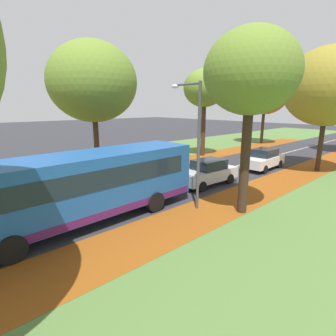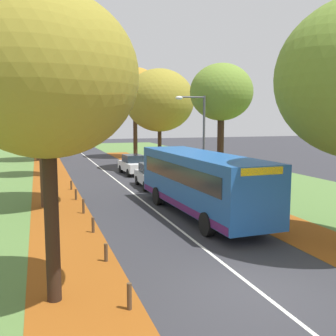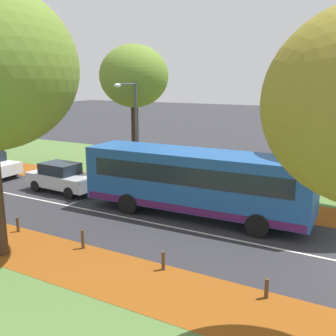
{
  "view_description": "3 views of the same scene",
  "coord_description": "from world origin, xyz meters",
  "px_view_note": "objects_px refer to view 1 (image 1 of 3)",
  "views": [
    {
      "loc": [
        11.99,
        3.61,
        4.93
      ],
      "look_at": [
        1.53,
        13.11,
        1.56
      ],
      "focal_mm": 28.0,
      "sensor_mm": 36.0,
      "label": 1
    },
    {
      "loc": [
        -5.54,
        -9.04,
        4.66
      ],
      "look_at": [
        0.42,
        8.89,
        2.26
      ],
      "focal_mm": 42.0,
      "sensor_mm": 36.0,
      "label": 2
    },
    {
      "loc": [
        -13.82,
        0.82,
        6.14
      ],
      "look_at": [
        1.59,
        9.45,
        2.14
      ],
      "focal_mm": 42.0,
      "sensor_mm": 36.0,
      "label": 3
    }
  ],
  "objects_px": {
    "streetlamp_right": "(194,132)",
    "car_silver_lead": "(208,172)",
    "bollard_sixth": "(162,165)",
    "bus": "(85,184)",
    "car_white_following": "(263,159)",
    "tree_left_mid": "(204,89)",
    "tree_right_near": "(251,73)",
    "bollard_fifth": "(126,172)",
    "tree_right_mid": "(328,87)",
    "tree_left_far": "(265,94)",
    "bollard_fourth": "(80,180)",
    "bollard_third": "(20,192)",
    "tree_left_near": "(93,82)"
  },
  "relations": [
    {
      "from": "tree_left_mid",
      "to": "bus",
      "type": "distance_m",
      "value": 17.83
    },
    {
      "from": "tree_right_mid",
      "to": "bollard_sixth",
      "type": "height_order",
      "value": "tree_right_mid"
    },
    {
      "from": "tree_right_near",
      "to": "bus",
      "type": "height_order",
      "value": "tree_right_near"
    },
    {
      "from": "tree_left_mid",
      "to": "tree_right_near",
      "type": "distance_m",
      "value": 14.6
    },
    {
      "from": "streetlamp_right",
      "to": "car_silver_lead",
      "type": "bearing_deg",
      "value": 118.61
    },
    {
      "from": "bollard_fifth",
      "to": "car_silver_lead",
      "type": "height_order",
      "value": "car_silver_lead"
    },
    {
      "from": "streetlamp_right",
      "to": "car_white_following",
      "type": "xyz_separation_m",
      "value": [
        -1.66,
        10.12,
        -2.92
      ]
    },
    {
      "from": "tree_left_near",
      "to": "bollard_fourth",
      "type": "distance_m",
      "value": 6.74
    },
    {
      "from": "tree_left_mid",
      "to": "bus",
      "type": "bearing_deg",
      "value": -66.37
    },
    {
      "from": "bus",
      "to": "car_white_following",
      "type": "bearing_deg",
      "value": 89.16
    },
    {
      "from": "tree_right_mid",
      "to": "bollard_fourth",
      "type": "bearing_deg",
      "value": -119.44
    },
    {
      "from": "tree_right_near",
      "to": "car_white_following",
      "type": "distance_m",
      "value": 11.05
    },
    {
      "from": "bollard_third",
      "to": "bus",
      "type": "relative_size",
      "value": 0.06
    },
    {
      "from": "bollard_fourth",
      "to": "bollard_sixth",
      "type": "xyz_separation_m",
      "value": [
        -0.03,
        6.87,
        -0.06
      ]
    },
    {
      "from": "bollard_fifth",
      "to": "car_white_following",
      "type": "relative_size",
      "value": 0.15
    },
    {
      "from": "tree_left_mid",
      "to": "streetlamp_right",
      "type": "xyz_separation_m",
      "value": [
        8.76,
        -11.05,
        -2.79
      ]
    },
    {
      "from": "tree_left_near",
      "to": "bollard_fifth",
      "type": "relative_size",
      "value": 14.65
    },
    {
      "from": "tree_right_near",
      "to": "bus",
      "type": "xyz_separation_m",
      "value": [
        -3.92,
        -5.92,
        -4.56
      ]
    },
    {
      "from": "bollard_fifth",
      "to": "car_white_following",
      "type": "distance_m",
      "value": 10.85
    },
    {
      "from": "tree_left_mid",
      "to": "tree_right_mid",
      "type": "bearing_deg",
      "value": 9.52
    },
    {
      "from": "tree_left_near",
      "to": "car_white_following",
      "type": "relative_size",
      "value": 2.16
    },
    {
      "from": "tree_left_far",
      "to": "bollard_sixth",
      "type": "relative_size",
      "value": 14.99
    },
    {
      "from": "bollard_sixth",
      "to": "bus",
      "type": "bearing_deg",
      "value": -59.06
    },
    {
      "from": "bollard_sixth",
      "to": "bollard_fifth",
      "type": "bearing_deg",
      "value": -90.35
    },
    {
      "from": "tree_left_near",
      "to": "bus",
      "type": "distance_m",
      "value": 9.57
    },
    {
      "from": "tree_left_near",
      "to": "car_silver_lead",
      "type": "distance_m",
      "value": 9.88
    },
    {
      "from": "streetlamp_right",
      "to": "bus",
      "type": "distance_m",
      "value": 5.43
    },
    {
      "from": "tree_left_near",
      "to": "car_silver_lead",
      "type": "relative_size",
      "value": 2.16
    },
    {
      "from": "tree_left_mid",
      "to": "tree_right_near",
      "type": "relative_size",
      "value": 1.03
    },
    {
      "from": "bollard_fourth",
      "to": "bollard_sixth",
      "type": "height_order",
      "value": "bollard_fourth"
    },
    {
      "from": "car_white_following",
      "to": "tree_left_far",
      "type": "bearing_deg",
      "value": 119.04
    },
    {
      "from": "tree_left_far",
      "to": "tree_left_near",
      "type": "bearing_deg",
      "value": -89.47
    },
    {
      "from": "bollard_fourth",
      "to": "streetlamp_right",
      "type": "relative_size",
      "value": 0.12
    },
    {
      "from": "tree_left_far",
      "to": "car_white_following",
      "type": "distance_m",
      "value": 16.53
    },
    {
      "from": "bollard_third",
      "to": "streetlamp_right",
      "type": "distance_m",
      "value": 9.99
    },
    {
      "from": "car_white_following",
      "to": "bollard_fifth",
      "type": "bearing_deg",
      "value": -121.07
    },
    {
      "from": "bollard_sixth",
      "to": "tree_left_far",
      "type": "bearing_deg",
      "value": 95.79
    },
    {
      "from": "tree_left_mid",
      "to": "tree_left_far",
      "type": "height_order",
      "value": "tree_left_far"
    },
    {
      "from": "bollard_fifth",
      "to": "bus",
      "type": "bearing_deg",
      "value": -45.66
    },
    {
      "from": "tree_left_near",
      "to": "tree_left_mid",
      "type": "xyz_separation_m",
      "value": [
        0.22,
        11.47,
        0.03
      ]
    },
    {
      "from": "bus",
      "to": "streetlamp_right",
      "type": "bearing_deg",
      "value": 68.15
    },
    {
      "from": "bollard_sixth",
      "to": "car_white_following",
      "type": "xyz_separation_m",
      "value": [
        5.57,
        5.85,
        0.51
      ]
    },
    {
      "from": "bollard_fifth",
      "to": "tree_left_near",
      "type": "bearing_deg",
      "value": -144.19
    },
    {
      "from": "car_silver_lead",
      "to": "tree_left_far",
      "type": "bearing_deg",
      "value": 109.84
    },
    {
      "from": "tree_right_mid",
      "to": "bollard_third",
      "type": "xyz_separation_m",
      "value": [
        -8.67,
        -18.81,
        -5.95
      ]
    },
    {
      "from": "bollard_fourth",
      "to": "streetlamp_right",
      "type": "height_order",
      "value": "streetlamp_right"
    },
    {
      "from": "tree_left_near",
      "to": "bollard_sixth",
      "type": "bearing_deg",
      "value": 69.52
    },
    {
      "from": "tree_left_far",
      "to": "bus",
      "type": "relative_size",
      "value": 0.87
    },
    {
      "from": "car_silver_lead",
      "to": "tree_right_mid",
      "type": "bearing_deg",
      "value": 69.9
    },
    {
      "from": "bollard_fifth",
      "to": "streetlamp_right",
      "type": "xyz_separation_m",
      "value": [
        7.25,
        -0.83,
        3.42
      ]
    }
  ]
}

